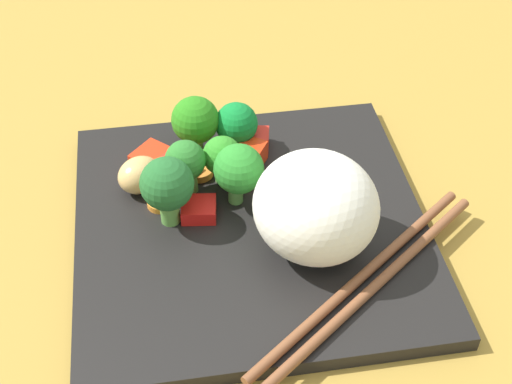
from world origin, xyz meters
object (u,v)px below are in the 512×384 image
at_px(carrot_slice_0, 272,206).
at_px(chopstick_pair, 368,282).
at_px(broccoli_floret_2, 195,122).
at_px(square_plate, 251,226).
at_px(rice_mound, 316,207).

xyz_separation_m(carrot_slice_0, chopstick_pair, (0.06, -0.09, 0.00)).
relative_size(broccoli_floret_2, chopstick_pair, 0.27).
relative_size(square_plate, rice_mound, 2.93).
height_order(square_plate, rice_mound, rice_mound).
xyz_separation_m(square_plate, broccoli_floret_2, (-0.04, 0.09, 0.04)).
bearing_deg(carrot_slice_0, broccoli_floret_2, 123.65).
distance_m(rice_mound, broccoli_floret_2, 0.15).
bearing_deg(carrot_slice_0, rice_mound, -61.49).
bearing_deg(broccoli_floret_2, rice_mound, -58.14).
xyz_separation_m(rice_mound, chopstick_pair, (0.03, -0.04, -0.04)).
distance_m(square_plate, rice_mound, 0.07).
bearing_deg(square_plate, chopstick_pair, -46.15).
xyz_separation_m(square_plate, rice_mound, (0.04, -0.03, 0.05)).
distance_m(square_plate, broccoli_floret_2, 0.11).
bearing_deg(broccoli_floret_2, carrot_slice_0, -56.35).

